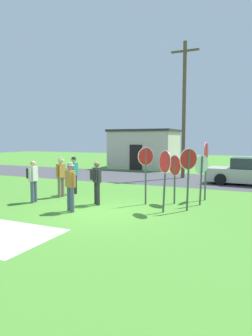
{
  "coord_description": "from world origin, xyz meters",
  "views": [
    {
      "loc": [
        5.05,
        -9.04,
        2.56
      ],
      "look_at": [
        -0.3,
        2.78,
        1.3
      ],
      "focal_mm": 31.95,
      "sensor_mm": 36.0,
      "label": 1
    }
  ],
  "objects_px": {
    "stop_sign_nearest": "(175,171)",
    "person_in_teal": "(33,178)",
    "stop_sign_low_front": "(146,166)",
    "stop_sign_leaning_right": "(165,170)",
    "person_with_sunhat": "(70,184)",
    "stop_sign_leaning_left": "(188,168)",
    "parked_car_on_street": "(249,172)",
    "person_holding_notes": "(74,173)",
    "person_in_dark_shirt": "(61,175)",
    "utility_pole": "(184,108)",
    "stop_sign_rear_left": "(206,160)",
    "person_in_blue": "(96,180)",
    "stop_sign_rear_right": "(201,171)"
  },
  "relations": [
    {
      "from": "stop_sign_low_front",
      "to": "person_in_dark_shirt",
      "type": "distance_m",
      "value": 3.97
    },
    {
      "from": "stop_sign_low_front",
      "to": "person_in_teal",
      "type": "distance_m",
      "value": 4.57
    },
    {
      "from": "stop_sign_leaning_right",
      "to": "stop_sign_nearest",
      "type": "distance_m",
      "value": 1.52
    },
    {
      "from": "person_in_dark_shirt",
      "to": "person_with_sunhat",
      "type": "relative_size",
      "value": 1.0
    },
    {
      "from": "person_in_blue",
      "to": "utility_pole",
      "type": "bearing_deg",
      "value": 83.22
    },
    {
      "from": "stop_sign_leaning_left",
      "to": "person_in_teal",
      "type": "relative_size",
      "value": 1.33
    },
    {
      "from": "person_in_teal",
      "to": "person_in_blue",
      "type": "xyz_separation_m",
      "value": [
        2.54,
        0.69,
        0.0
      ]
    },
    {
      "from": "stop_sign_rear_right",
      "to": "stop_sign_rear_left",
      "type": "bearing_deg",
      "value": 90.39
    },
    {
      "from": "utility_pole",
      "to": "parked_car_on_street",
      "type": "xyz_separation_m",
      "value": [
        4.1,
        -1.41,
        -3.88
      ]
    },
    {
      "from": "person_holding_notes",
      "to": "stop_sign_low_front",
      "type": "bearing_deg",
      "value": -10.02
    },
    {
      "from": "stop_sign_low_front",
      "to": "stop_sign_rear_right",
      "type": "xyz_separation_m",
      "value": [
        2.0,
        0.75,
        -0.19
      ]
    },
    {
      "from": "stop_sign_nearest",
      "to": "stop_sign_rear_right",
      "type": "xyz_separation_m",
      "value": [
        1.0,
        0.17,
        0.01
      ]
    },
    {
      "from": "utility_pole",
      "to": "person_in_blue",
      "type": "bearing_deg",
      "value": -96.78
    },
    {
      "from": "parked_car_on_street",
      "to": "person_in_teal",
      "type": "height_order",
      "value": "person_in_teal"
    },
    {
      "from": "person_holding_notes",
      "to": "person_in_dark_shirt",
      "type": "bearing_deg",
      "value": -99.06
    },
    {
      "from": "stop_sign_low_front",
      "to": "person_in_blue",
      "type": "bearing_deg",
      "value": -153.77
    },
    {
      "from": "person_in_blue",
      "to": "stop_sign_rear_right",
      "type": "bearing_deg",
      "value": 23.25
    },
    {
      "from": "stop_sign_leaning_left",
      "to": "stop_sign_rear_left",
      "type": "distance_m",
      "value": 2.2
    },
    {
      "from": "person_in_teal",
      "to": "stop_sign_leaning_left",
      "type": "bearing_deg",
      "value": 10.77
    },
    {
      "from": "stop_sign_rear_right",
      "to": "person_holding_notes",
      "type": "height_order",
      "value": "stop_sign_rear_right"
    },
    {
      "from": "utility_pole",
      "to": "stop_sign_rear_left",
      "type": "bearing_deg",
      "value": -69.17
    },
    {
      "from": "stop_sign_rear_right",
      "to": "person_in_dark_shirt",
      "type": "height_order",
      "value": "stop_sign_rear_right"
    },
    {
      "from": "person_holding_notes",
      "to": "person_with_sunhat",
      "type": "bearing_deg",
      "value": -57.87
    },
    {
      "from": "stop_sign_leaning_left",
      "to": "person_holding_notes",
      "type": "height_order",
      "value": "stop_sign_leaning_left"
    },
    {
      "from": "person_holding_notes",
      "to": "person_with_sunhat",
      "type": "xyz_separation_m",
      "value": [
        1.81,
        -2.88,
        0.0
      ]
    },
    {
      "from": "parked_car_on_street",
      "to": "utility_pole",
      "type": "bearing_deg",
      "value": 160.98
    },
    {
      "from": "person_holding_notes",
      "to": "person_in_dark_shirt",
      "type": "xyz_separation_m",
      "value": [
        -0.13,
        -0.82,
        0.0
      ]
    },
    {
      "from": "stop_sign_leaning_left",
      "to": "stop_sign_rear_right",
      "type": "relative_size",
      "value": 1.14
    },
    {
      "from": "stop_sign_leaning_left",
      "to": "person_in_teal",
      "type": "height_order",
      "value": "stop_sign_leaning_left"
    },
    {
      "from": "stop_sign_leaning_left",
      "to": "person_in_dark_shirt",
      "type": "distance_m",
      "value": 5.71
    },
    {
      "from": "stop_sign_rear_right",
      "to": "person_with_sunhat",
      "type": "bearing_deg",
      "value": -143.43
    },
    {
      "from": "stop_sign_rear_left",
      "to": "utility_pole",
      "type": "bearing_deg",
      "value": 110.83
    },
    {
      "from": "stop_sign_leaning_right",
      "to": "person_in_blue",
      "type": "bearing_deg",
      "value": 178.33
    },
    {
      "from": "stop_sign_nearest",
      "to": "person_in_blue",
      "type": "height_order",
      "value": "stop_sign_nearest"
    },
    {
      "from": "parked_car_on_street",
      "to": "stop_sign_leaning_right",
      "type": "height_order",
      "value": "stop_sign_leaning_right"
    },
    {
      "from": "parked_car_on_street",
      "to": "person_in_dark_shirt",
      "type": "relative_size",
      "value": 2.51
    },
    {
      "from": "parked_car_on_street",
      "to": "person_holding_notes",
      "type": "xyz_separation_m",
      "value": [
        -7.3,
        -6.52,
        0.3
      ]
    },
    {
      "from": "person_with_sunhat",
      "to": "person_in_teal",
      "type": "bearing_deg",
      "value": 163.56
    },
    {
      "from": "stop_sign_low_front",
      "to": "stop_sign_leaning_right",
      "type": "bearing_deg",
      "value": -41.48
    },
    {
      "from": "stop_sign_rear_right",
      "to": "person_in_teal",
      "type": "xyz_separation_m",
      "value": [
        -6.27,
        -2.29,
        -0.35
      ]
    },
    {
      "from": "utility_pole",
      "to": "parked_car_on_street",
      "type": "distance_m",
      "value": 5.81
    },
    {
      "from": "stop_sign_nearest",
      "to": "person_in_teal",
      "type": "bearing_deg",
      "value": -158.07
    },
    {
      "from": "stop_sign_leaning_right",
      "to": "person_in_dark_shirt",
      "type": "bearing_deg",
      "value": 171.08
    },
    {
      "from": "stop_sign_rear_left",
      "to": "person_in_blue",
      "type": "relative_size",
      "value": 1.45
    },
    {
      "from": "stop_sign_low_front",
      "to": "person_holding_notes",
      "type": "distance_m",
      "value": 3.9
    },
    {
      "from": "stop_sign_leaning_left",
      "to": "person_in_blue",
      "type": "xyz_separation_m",
      "value": [
        -3.48,
        -0.46,
        -0.55
      ]
    },
    {
      "from": "stop_sign_rear_left",
      "to": "person_holding_notes",
      "type": "relative_size",
      "value": 1.41
    },
    {
      "from": "person_holding_notes",
      "to": "person_in_blue",
      "type": "relative_size",
      "value": 1.03
    },
    {
      "from": "person_in_dark_shirt",
      "to": "utility_pole",
      "type": "bearing_deg",
      "value": 69.17
    },
    {
      "from": "stop_sign_low_front",
      "to": "utility_pole",
      "type": "bearing_deg",
      "value": 93.99
    }
  ]
}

